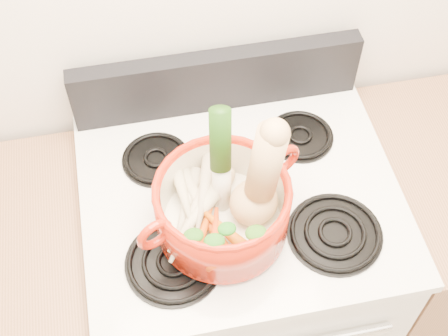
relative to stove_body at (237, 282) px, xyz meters
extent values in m
cube|color=white|center=(0.00, 0.00, 0.00)|extent=(0.76, 0.65, 0.92)
cube|color=white|center=(0.00, 0.00, 0.47)|extent=(0.78, 0.67, 0.03)
cube|color=black|center=(0.00, 0.30, 0.58)|extent=(0.76, 0.05, 0.18)
cylinder|color=black|center=(-0.19, -0.16, 0.50)|extent=(0.22, 0.22, 0.02)
cylinder|color=black|center=(0.19, -0.16, 0.50)|extent=(0.22, 0.22, 0.02)
cylinder|color=black|center=(-0.19, 0.14, 0.50)|extent=(0.17, 0.17, 0.02)
cylinder|color=black|center=(0.19, 0.14, 0.50)|extent=(0.17, 0.17, 0.02)
cylinder|color=#A61C0A|center=(-0.06, -0.09, 0.58)|extent=(0.40, 0.40, 0.15)
torus|color=#A61C0A|center=(-0.22, -0.16, 0.63)|extent=(0.08, 0.05, 0.08)
torus|color=#A61C0A|center=(0.09, -0.03, 0.63)|extent=(0.08, 0.05, 0.08)
cylinder|color=silver|center=(-0.06, -0.04, 0.69)|extent=(0.06, 0.10, 0.31)
ellipsoid|color=tan|center=(-0.07, 0.00, 0.56)|extent=(0.11, 0.09, 0.05)
cone|color=beige|center=(-0.14, -0.06, 0.56)|extent=(0.12, 0.20, 0.06)
cone|color=beige|center=(-0.14, -0.10, 0.57)|extent=(0.16, 0.20, 0.06)
cone|color=beige|center=(-0.12, -0.05, 0.57)|extent=(0.08, 0.19, 0.06)
cone|color=beige|center=(-0.13, -0.10, 0.58)|extent=(0.17, 0.16, 0.06)
cone|color=beige|center=(-0.14, -0.04, 0.59)|extent=(0.05, 0.19, 0.05)
cone|color=beige|center=(-0.10, -0.04, 0.59)|extent=(0.11, 0.22, 0.06)
cone|color=#C93D0A|center=(-0.10, -0.12, 0.55)|extent=(0.07, 0.15, 0.04)
cone|color=#C13E09|center=(-0.12, -0.14, 0.56)|extent=(0.10, 0.15, 0.05)
cone|color=#C8590A|center=(-0.07, -0.15, 0.57)|extent=(0.14, 0.18, 0.05)
cone|color=#C13609|center=(-0.09, -0.16, 0.57)|extent=(0.07, 0.16, 0.05)
camera|label=1|loc=(-0.21, -0.83, 1.76)|focal=50.00mm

